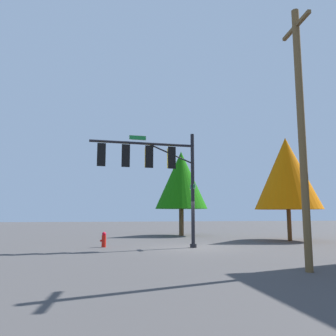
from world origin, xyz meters
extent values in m
plane|color=#444141|center=(0.00, 0.00, 0.00)|extent=(120.00, 120.00, 0.00)
cylinder|color=black|center=(0.00, 0.00, 3.16)|extent=(0.20, 0.20, 6.32)
cylinder|color=black|center=(0.00, 0.00, 0.10)|extent=(0.36, 0.36, 0.20)
cylinder|color=black|center=(2.84, 0.19, 5.63)|extent=(5.70, 0.52, 0.14)
cylinder|color=black|center=(1.28, 0.09, 5.13)|extent=(2.59, 0.25, 1.07)
cube|color=yellow|center=(1.26, 0.08, 4.88)|extent=(0.36, 0.39, 1.10)
cube|color=black|center=(1.24, 0.28, 4.88)|extent=(0.44, 0.08, 1.22)
sphere|color=maroon|center=(1.28, -0.11, 5.22)|extent=(0.22, 0.22, 0.22)
cylinder|color=yellow|center=(1.29, -0.17, 5.27)|extent=(0.24, 0.16, 0.23)
sphere|color=#FFFC14|center=(1.28, -0.11, 4.88)|extent=(0.22, 0.22, 0.22)
cylinder|color=yellow|center=(1.29, -0.17, 4.93)|extent=(0.24, 0.16, 0.23)
sphere|color=#0B621E|center=(1.28, -0.11, 4.54)|extent=(0.22, 0.22, 0.22)
cylinder|color=yellow|center=(1.29, -0.17, 4.59)|extent=(0.24, 0.16, 0.23)
cube|color=gold|center=(2.53, 0.17, 4.88)|extent=(0.36, 0.39, 1.10)
cube|color=black|center=(2.51, 0.37, 4.88)|extent=(0.44, 0.09, 1.22)
sphere|color=maroon|center=(2.55, -0.03, 5.22)|extent=(0.22, 0.22, 0.22)
cylinder|color=gold|center=(2.56, -0.09, 5.27)|extent=(0.25, 0.17, 0.23)
sphere|color=#FFFC14|center=(2.55, -0.03, 4.88)|extent=(0.22, 0.22, 0.22)
cylinder|color=gold|center=(2.56, -0.09, 4.93)|extent=(0.25, 0.17, 0.23)
sphere|color=#0B621E|center=(2.55, -0.03, 4.54)|extent=(0.22, 0.22, 0.22)
cylinder|color=gold|center=(2.56, -0.09, 4.59)|extent=(0.25, 0.17, 0.23)
cube|color=yellow|center=(3.79, 0.25, 4.88)|extent=(0.36, 0.39, 1.10)
cube|color=black|center=(3.77, 0.45, 4.88)|extent=(0.44, 0.09, 1.22)
sphere|color=maroon|center=(3.82, 0.05, 5.22)|extent=(0.22, 0.22, 0.22)
cylinder|color=yellow|center=(3.82, -0.01, 5.27)|extent=(0.25, 0.17, 0.23)
sphere|color=#FFFC14|center=(3.82, 0.05, 4.88)|extent=(0.22, 0.22, 0.22)
cylinder|color=yellow|center=(3.82, -0.01, 4.93)|extent=(0.25, 0.17, 0.23)
sphere|color=#0B621E|center=(3.82, 0.05, 4.54)|extent=(0.22, 0.22, 0.22)
cylinder|color=yellow|center=(3.82, -0.01, 4.59)|extent=(0.25, 0.17, 0.23)
cube|color=gold|center=(5.06, 0.34, 4.88)|extent=(0.35, 0.39, 1.10)
cube|color=black|center=(5.04, 0.54, 4.88)|extent=(0.44, 0.08, 1.22)
sphere|color=maroon|center=(5.08, 0.14, 5.22)|extent=(0.22, 0.22, 0.22)
cylinder|color=gold|center=(5.08, 0.08, 5.27)|extent=(0.24, 0.16, 0.23)
sphere|color=#FFFC14|center=(5.08, 0.14, 4.88)|extent=(0.22, 0.22, 0.22)
cylinder|color=gold|center=(5.08, 0.08, 4.93)|extent=(0.24, 0.16, 0.23)
sphere|color=#0B621E|center=(5.08, 0.14, 4.54)|extent=(0.22, 0.22, 0.22)
cylinder|color=gold|center=(5.08, 0.08, 4.59)|extent=(0.24, 0.16, 0.23)
cube|color=white|center=(3.13, 0.21, 5.93)|extent=(0.94, 0.08, 0.26)
cube|color=#177833|center=(3.13, 0.21, 5.93)|extent=(0.90, 0.09, 0.22)
cube|color=white|center=(0.00, 0.00, 3.33)|extent=(0.08, 0.94, 0.26)
cube|color=#187131|center=(0.00, 0.00, 3.33)|extent=(0.09, 0.90, 0.22)
cylinder|color=brown|center=(-1.60, 8.10, 4.47)|extent=(0.25, 0.25, 8.94)
cube|color=brown|center=(-1.60, 8.10, 8.34)|extent=(0.25, 1.80, 0.12)
cylinder|color=red|center=(4.79, -1.13, 0.33)|extent=(0.24, 0.24, 0.65)
sphere|color=red|center=(4.79, -1.13, 0.72)|extent=(0.22, 0.22, 0.22)
cylinder|color=red|center=(4.94, -1.13, 0.36)|extent=(0.12, 0.10, 0.10)
cylinder|color=brown|center=(-1.65, -9.89, 1.12)|extent=(0.40, 0.40, 2.24)
cone|color=#14640A|center=(-1.65, -9.89, 4.72)|extent=(4.45, 4.45, 4.95)
cylinder|color=#56381B|center=(-7.79, -3.39, 1.07)|extent=(0.29, 0.29, 2.13)
cone|color=#C86505|center=(-7.79, -3.39, 4.67)|extent=(4.58, 4.58, 5.08)
camera|label=1|loc=(4.85, 17.95, 1.84)|focal=35.67mm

